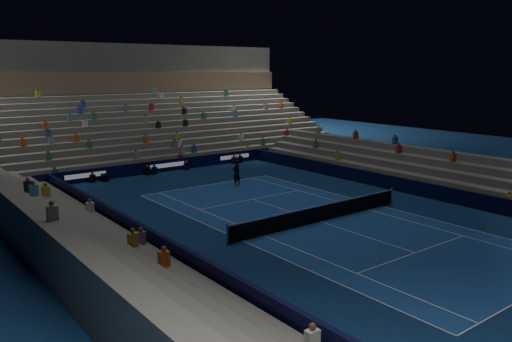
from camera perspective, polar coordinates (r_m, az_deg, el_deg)
The scene contains 11 objects.
ground at distance 29.53m, azimuth 7.15°, elevation -5.62°, with size 90.00×90.00×0.00m, color navy.
court_surface at distance 29.53m, azimuth 7.15°, elevation -5.61°, with size 10.97×23.77×0.01m, color #1A438F.
sponsor_barrier_far at distance 44.11m, azimuth -9.94°, elevation 0.61°, with size 44.00×0.25×1.00m, color black.
sponsor_barrier_east at distance 36.68m, azimuth 18.03°, elevation -1.95°, with size 0.25×37.00×1.00m, color black.
sponsor_barrier_west at distance 23.88m, azimuth -9.84°, elevation -8.58°, with size 0.25×37.00×1.00m, color black.
grandstand_main at distance 52.15m, azimuth -14.89°, elevation 5.23°, with size 44.00×15.20×11.20m.
grandstand_east at distance 39.45m, azimuth 20.94°, elevation -0.61°, with size 5.00×37.00×2.50m.
grandstand_west at distance 22.46m, azimuth -17.82°, elevation -9.14°, with size 5.00×37.00×2.50m.
tennis_net at distance 29.39m, azimuth 7.17°, elevation -4.68°, with size 12.90×0.10×1.10m.
tennis_player at distance 37.81m, azimuth -2.19°, elevation -0.22°, with size 0.73×0.48×2.00m, color black.
broadcast_camera at distance 41.31m, azimuth -16.51°, elevation -0.69°, with size 0.48×0.91×0.58m.
Camera 1 is at (-19.97, -20.00, 8.55)m, focal length 35.84 mm.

